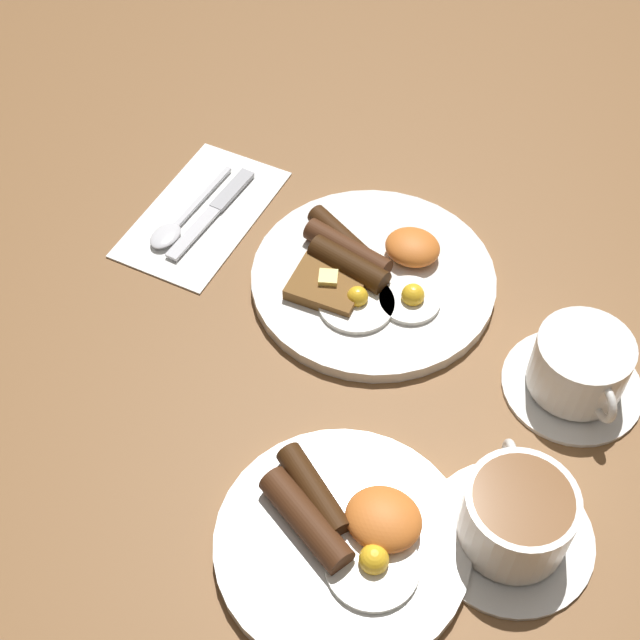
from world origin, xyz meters
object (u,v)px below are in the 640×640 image
breakfast_plate_near (370,275)px  teacup_far (515,519)px  breakfast_plate_far (344,537)px  knife (216,208)px  spoon (174,226)px  teacup_near (579,369)px

breakfast_plate_near → teacup_far: 0.32m
breakfast_plate_far → knife: bearing=-46.2°
breakfast_plate_far → breakfast_plate_near: bearing=-71.5°
breakfast_plate_far → spoon: (0.33, -0.27, -0.00)m
teacup_far → breakfast_plate_near: bearing=-44.5°
teacup_far → knife: bearing=-29.8°
teacup_far → spoon: teacup_far is taller
knife → teacup_far: bearing=64.9°
breakfast_plate_near → breakfast_plate_far: breakfast_plate_far is taller
teacup_near → teacup_far: (0.01, 0.18, 0.00)m
teacup_near → spoon: teacup_near is taller
breakfast_plate_far → knife: (0.31, -0.32, -0.01)m
breakfast_plate_far → teacup_near: (-0.14, -0.25, 0.02)m
teacup_far → spoon: size_ratio=0.97×
breakfast_plate_far → teacup_near: bearing=-119.4°
breakfast_plate_near → knife: (0.21, -0.03, -0.01)m
breakfast_plate_near → breakfast_plate_far: bearing=108.5°
teacup_far → knife: teacup_far is taller
teacup_near → knife: (0.45, -0.07, -0.03)m
spoon → breakfast_plate_far: bearing=55.3°
knife → spoon: spoon is taller
breakfast_plate_near → knife: breakfast_plate_near is taller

